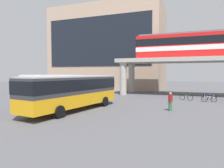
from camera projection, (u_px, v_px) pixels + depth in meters
name	position (u px, v px, depth m)	size (l,w,h in m)	color
ground_plane	(111.00, 96.00, 30.39)	(120.00, 120.00, 0.00)	#515156
station_building	(109.00, 49.00, 48.13)	(25.14, 12.92, 18.23)	tan
elevated_platform	(206.00, 63.00, 30.53)	(26.85, 6.54, 5.77)	#ADA89E
train	(199.00, 45.00, 30.77)	(18.74, 2.96, 3.84)	red
bus_main	(73.00, 89.00, 18.91)	(4.24, 11.30, 3.22)	orange
bus_secondary	(51.00, 82.00, 32.78)	(11.04, 2.78, 3.22)	#1E4CB2
bicycle_blue	(210.00, 97.00, 27.01)	(1.66, 0.79, 1.04)	black
bicycle_green	(186.00, 97.00, 26.38)	(1.68, 0.73, 1.04)	black
bicycle_silver	(209.00, 99.00, 24.72)	(1.79, 0.25, 1.04)	black
pedestrian_at_kerb	(170.00, 102.00, 18.80)	(0.40, 0.47, 1.71)	#33663F
pedestrian_waiting_near_stop	(22.00, 98.00, 22.26)	(0.47, 0.46, 1.72)	#33663F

